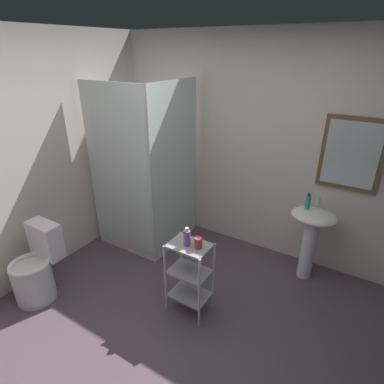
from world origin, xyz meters
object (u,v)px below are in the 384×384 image
Objects in this scene: hand_soap_bottle at (308,202)px; conditioner_bottle_purple at (187,238)px; storage_cart at (190,273)px; toilet at (36,270)px; pedestal_sink at (312,230)px; shower_stall at (148,208)px; rinse_cup at (198,243)px.

hand_soap_bottle reaches higher than conditioner_bottle_purple.
toilet is at bearing -155.66° from storage_cart.
storage_cart is at bearing -126.86° from pedestal_sink.
storage_cart is 4.23× the size of conditioner_bottle_purple.
shower_stall reaches higher than storage_cart.
storage_cart is 4.39× the size of hand_soap_bottle.
pedestal_sink is 0.32m from hand_soap_bottle.
shower_stall is 1.32m from storage_cart.
rinse_cup reaches higher than storage_cart.
toilet is (-2.20, -1.71, -0.26)m from pedestal_sink.
pedestal_sink is 7.95× the size of rinse_cup.
toilet is at bearing -102.39° from shower_stall.
shower_stall is at bearing 145.19° from storage_cart.
hand_soap_bottle reaches higher than pedestal_sink.
toilet is 1.58m from conditioner_bottle_purple.
shower_stall is 2.63× the size of toilet.
storage_cart is 0.38m from conditioner_bottle_purple.
conditioner_bottle_purple is (-0.83, -1.10, 0.24)m from pedestal_sink.
toilet is at bearing -140.98° from hand_soap_bottle.
conditioner_bottle_purple is at bearing -35.74° from shower_stall.
shower_stall reaches higher than pedestal_sink.
storage_cart is at bearing -178.95° from rinse_cup.
rinse_cup is (-0.73, -1.08, 0.21)m from pedestal_sink.
conditioner_bottle_purple is at bearing -170.41° from rinse_cup.
conditioner_bottle_purple is at bearing -133.67° from storage_cart.
shower_stall is at bearing 144.26° from conditioner_bottle_purple.
hand_soap_bottle is (0.73, 1.09, 0.45)m from storage_cart.
toilet is at bearing -155.96° from conditioner_bottle_purple.
rinse_cup reaches higher than pedestal_sink.
rinse_cup reaches higher than toilet.
rinse_cup is at bearing -120.61° from hand_soap_bottle.
hand_soap_bottle is 1.26m from rinse_cup.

